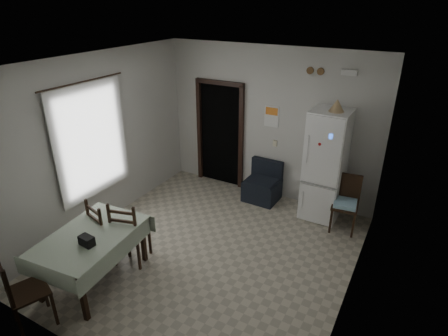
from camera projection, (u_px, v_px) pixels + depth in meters
ground at (209, 251)px, 5.90m from camera, size 4.50×4.50×0.00m
ceiling at (205, 63)px, 4.68m from camera, size 4.20×4.50×0.02m
wall_back at (269, 124)px, 7.08m from camera, size 4.20×0.02×2.90m
wall_front at (82, 256)px, 3.51m from camera, size 4.20×0.02×2.90m
wall_left at (99, 142)px, 6.22m from camera, size 0.02×4.50×2.90m
wall_right at (360, 205)px, 4.37m from camera, size 0.02×4.50×2.90m
doorway at (225, 132)px, 7.87m from camera, size 1.06×0.52×2.22m
window_recess at (87, 140)px, 6.04m from camera, size 0.10×1.20×1.60m
curtain at (92, 141)px, 5.99m from camera, size 0.02×1.45×1.85m
curtain_rod at (83, 82)px, 5.59m from camera, size 0.02×1.60×0.02m
calendar at (272, 116)px, 6.97m from camera, size 0.28×0.02×0.40m
calendar_image at (272, 111)px, 6.93m from camera, size 0.24×0.01×0.14m
light_switch at (275, 143)px, 7.15m from camera, size 0.08×0.02×0.12m
vent_left at (310, 71)px, 6.31m from camera, size 0.12×0.03×0.12m
vent_right at (321, 71)px, 6.23m from camera, size 0.12×0.03×0.12m
emergency_light at (349, 72)px, 5.99m from camera, size 0.25×0.07×0.09m
fridge at (325, 166)px, 6.48m from camera, size 0.65×0.65×1.98m
tan_cone at (337, 105)px, 5.95m from camera, size 0.25×0.25×0.20m
navy_seat at (262, 182)px, 7.25m from camera, size 0.65×0.63×0.77m
corner_chair at (345, 205)px, 6.26m from camera, size 0.47×0.47×0.97m
dining_table at (94, 257)px, 5.17m from camera, size 1.10×1.54×0.76m
black_bag at (87, 241)px, 4.78m from camera, size 0.21×0.14×0.13m
dining_chair_far_left at (109, 229)px, 5.57m from camera, size 0.54×0.54×1.02m
dining_chair_far_right at (130, 230)px, 5.51m from camera, size 0.56×0.56×1.05m
dining_chair_near_head at (28, 290)px, 4.41m from camera, size 0.57×0.57×1.03m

